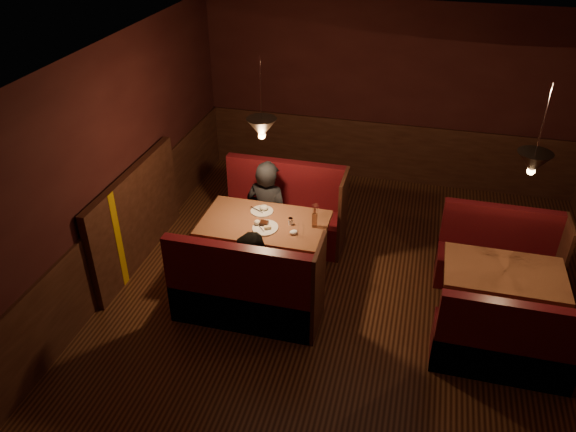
% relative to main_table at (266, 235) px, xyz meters
% --- Properties ---
extents(room, '(6.02, 7.02, 2.92)m').
position_rel_main_table_xyz_m(room, '(0.90, -0.39, 0.42)').
color(room, black).
rests_on(room, ground).
extents(main_table, '(1.54, 0.93, 1.08)m').
position_rel_main_table_xyz_m(main_table, '(0.00, 0.00, 0.00)').
color(main_table, brown).
rests_on(main_table, ground).
extents(main_bench_far, '(1.69, 0.60, 1.15)m').
position_rel_main_table_xyz_m(main_bench_far, '(0.02, 0.87, -0.27)').
color(main_bench_far, '#4B0E17').
rests_on(main_bench_far, ground).
extents(main_bench_near, '(1.69, 0.60, 1.15)m').
position_rel_main_table_xyz_m(main_bench_near, '(0.02, -0.87, -0.27)').
color(main_bench_near, '#4B0E17').
rests_on(main_bench_near, ground).
extents(second_table, '(1.30, 0.83, 0.73)m').
position_rel_main_table_xyz_m(second_table, '(2.79, -0.17, -0.09)').
color(second_table, brown).
rests_on(second_table, ground).
extents(second_bench_far, '(1.43, 0.54, 1.02)m').
position_rel_main_table_xyz_m(second_bench_far, '(2.82, 0.60, -0.31)').
color(second_bench_far, '#4B0E17').
rests_on(second_bench_far, ground).
extents(second_bench_near, '(1.43, 0.54, 1.02)m').
position_rel_main_table_xyz_m(second_bench_near, '(2.82, -0.95, -0.31)').
color(second_bench_near, '#4B0E17').
rests_on(second_bench_near, ground).
extents(diner_a, '(0.69, 0.52, 1.70)m').
position_rel_main_table_xyz_m(diner_a, '(-0.14, 0.57, 0.22)').
color(diner_a, black).
rests_on(diner_a, ground).
extents(diner_b, '(0.83, 0.73, 1.42)m').
position_rel_main_table_xyz_m(diner_b, '(0.06, -0.70, 0.08)').
color(diner_b, black).
rests_on(diner_b, ground).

